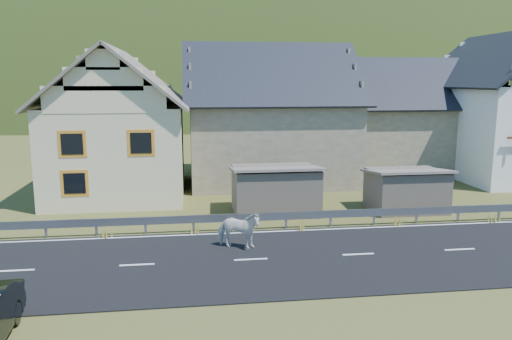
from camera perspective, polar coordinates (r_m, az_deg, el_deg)
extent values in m
plane|color=#44461C|center=(19.06, 11.60, -9.53)|extent=(160.00, 160.00, 0.00)
cube|color=black|center=(19.05, 11.60, -9.48)|extent=(60.00, 7.00, 0.04)
cube|color=silver|center=(19.04, 11.60, -9.41)|extent=(60.00, 6.60, 0.01)
cube|color=#93969B|center=(22.23, 8.54, -5.01)|extent=(28.00, 0.08, 0.34)
cube|color=#93969B|center=(22.26, -22.89, -6.31)|extent=(0.10, 0.06, 0.70)
cube|color=#93969B|center=(21.82, -17.79, -6.31)|extent=(0.10, 0.06, 0.70)
cube|color=#93969B|center=(21.55, -12.52, -6.27)|extent=(0.10, 0.06, 0.70)
cube|color=#93969B|center=(21.46, -7.16, -6.16)|extent=(0.10, 0.06, 0.70)
cube|color=#93969B|center=(21.56, -1.81, -6.01)|extent=(0.10, 0.06, 0.70)
cube|color=#93969B|center=(21.85, 3.44, -5.81)|extent=(0.10, 0.06, 0.70)
cube|color=#93969B|center=(22.31, 8.51, -5.56)|extent=(0.10, 0.06, 0.70)
cube|color=#93969B|center=(22.94, 13.34, -5.29)|extent=(0.10, 0.06, 0.70)
cube|color=#93969B|center=(23.72, 17.87, -5.00)|extent=(0.10, 0.06, 0.70)
cube|color=#93969B|center=(24.63, 22.09, -4.71)|extent=(0.10, 0.06, 0.70)
cube|color=#93969B|center=(25.67, 25.98, -4.41)|extent=(0.10, 0.06, 0.70)
cube|color=#6E5F54|center=(24.33, 2.19, -2.31)|extent=(4.30, 3.30, 2.40)
cube|color=#6E5F54|center=(25.80, 16.77, -2.25)|extent=(3.80, 2.90, 2.20)
cube|color=beige|center=(29.42, -15.25, 2.28)|extent=(7.00, 9.00, 5.00)
cube|color=orange|center=(25.19, -20.27, 2.80)|extent=(1.30, 0.12, 1.30)
cube|color=orange|center=(24.69, -13.00, 3.03)|extent=(1.30, 0.12, 1.30)
cube|color=orange|center=(25.49, -20.01, -1.44)|extent=(1.30, 0.12, 1.30)
cube|color=tan|center=(30.97, -18.97, 10.01)|extent=(0.70, 0.70, 2.40)
cube|color=tan|center=(32.54, 1.39, 3.37)|extent=(10.00, 9.00, 5.00)
cube|color=tan|center=(37.33, 16.26, 3.54)|extent=(9.00, 8.00, 4.60)
cube|color=white|center=(37.56, 26.60, 3.98)|extent=(8.00, 10.00, 6.00)
ellipsoid|color=#203A12|center=(198.97, -4.40, 2.55)|extent=(440.00, 280.00, 260.00)
imported|color=silver|center=(19.13, -2.01, -6.84)|extent=(1.29, 1.88, 1.45)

